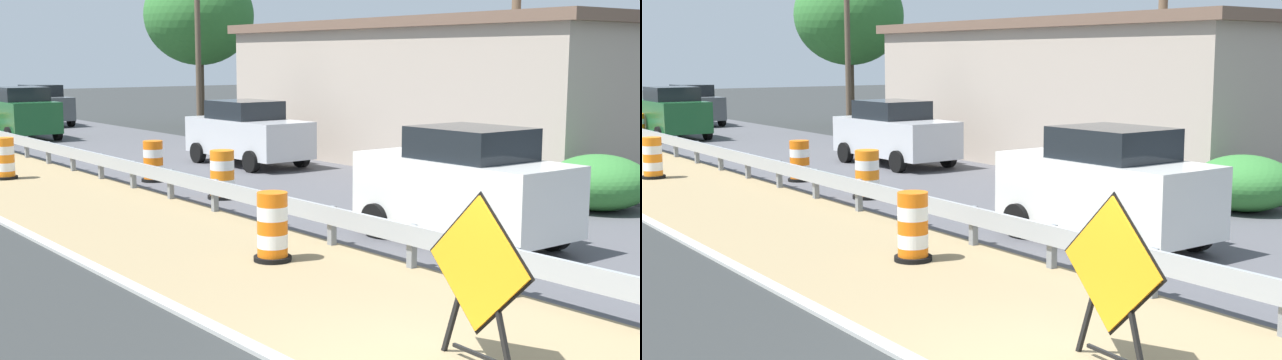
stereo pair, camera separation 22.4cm
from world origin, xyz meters
TOP-DOWN VIEW (x-y plane):
  - median_dirt_strip at (0.86, 0.00)m, footprint 4.11×120.00m
  - warning_sign_diamond at (0.36, -0.02)m, footprint 0.15×1.57m
  - traffic_barrel_nearest at (1.25, 5.20)m, footprint 0.63×0.63m
  - traffic_barrel_close at (3.74, 10.97)m, footprint 0.71×0.71m
  - traffic_barrel_mid at (3.67, 14.46)m, footprint 0.65×0.65m
  - traffic_barrel_far at (0.65, 17.31)m, footprint 0.63×0.63m
  - car_lead_near_lane at (4.69, 28.38)m, footprint 2.12×4.31m
  - car_trailing_near_lane at (7.68, 34.53)m, footprint 1.95×4.14m
  - car_lead_far_lane at (4.65, 4.17)m, footprint 1.95×4.04m
  - car_mid_far_lane at (7.55, 15.85)m, footprint 2.17×4.52m
  - roadside_shop_near at (14.40, 13.13)m, footprint 9.31×14.92m
  - utility_pole_near at (11.34, 8.68)m, footprint 0.24×1.80m
  - utility_pole_mid at (11.64, 26.17)m, footprint 0.24×1.80m
  - bush_roadside at (9.49, 4.71)m, footprint 2.20×2.20m
  - tree_roadside at (13.51, 29.36)m, footprint 5.16×5.16m

SIDE VIEW (x-z plane):
  - median_dirt_strip at x=0.86m, z-range 0.00..0.01m
  - traffic_barrel_mid at x=3.67m, z-range -0.05..1.04m
  - traffic_barrel_far at x=0.65m, z-range -0.05..1.09m
  - traffic_barrel_nearest at x=1.25m, z-range -0.05..1.09m
  - traffic_barrel_close at x=3.74m, z-range -0.05..1.09m
  - bush_roadside at x=9.49m, z-range 0.00..1.22m
  - car_trailing_near_lane at x=7.68m, z-range 0.00..1.97m
  - car_mid_far_lane at x=7.55m, z-range 0.00..1.98m
  - warning_sign_diamond at x=0.36m, z-range 0.08..2.00m
  - car_lead_far_lane at x=4.65m, z-range 0.00..2.10m
  - car_lead_near_lane at x=4.69m, z-range 0.00..2.11m
  - roadside_shop_near at x=14.40m, z-range 0.01..4.44m
  - utility_pole_mid at x=11.64m, z-range 0.16..8.37m
  - utility_pole_near at x=11.34m, z-range 0.16..8.54m
  - tree_roadside at x=13.51m, z-range 1.45..9.00m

